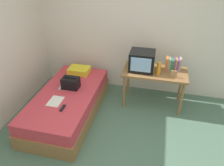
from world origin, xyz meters
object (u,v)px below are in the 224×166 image
at_px(magazine, 55,101).
at_px(remote_silver, 61,87).
at_px(tv, 142,61).
at_px(handbag, 71,83).
at_px(water_bottle, 159,68).
at_px(book_row, 173,64).
at_px(pillow, 79,70).
at_px(bed, 68,104).
at_px(desk, 155,75).
at_px(picture_frame, 174,74).
at_px(remote_dark, 63,108).

xyz_separation_m(magazine, remote_silver, (-0.09, 0.40, 0.01)).
height_order(tv, handbag, tv).
bearing_deg(tv, magazine, -142.80).
bearing_deg(water_bottle, tv, 162.30).
relative_size(book_row, handbag, 0.91).
bearing_deg(book_row, pillow, -176.65).
distance_m(handbag, remote_silver, 0.21).
relative_size(bed, pillow, 4.86).
height_order(bed, handbag, handbag).
bearing_deg(handbag, book_row, 20.77).
bearing_deg(book_row, bed, -154.74).
distance_m(desk, pillow, 1.51).
xyz_separation_m(book_row, pillow, (-1.81, -0.11, -0.30)).
xyz_separation_m(desk, water_bottle, (0.06, -0.10, 0.21)).
bearing_deg(water_bottle, book_row, 44.27).
bearing_deg(magazine, picture_frame, 23.95).
relative_size(water_bottle, book_row, 0.86).
bearing_deg(desk, magazine, -147.47).
bearing_deg(remote_dark, picture_frame, 30.31).
relative_size(handbag, remote_silver, 2.08).
distance_m(tv, water_bottle, 0.33).
height_order(remote_dark, remote_silver, same).
xyz_separation_m(desk, magazine, (-1.54, -0.98, -0.15)).
bearing_deg(water_bottle, desk, 120.04).
bearing_deg(picture_frame, handbag, -168.07).
bearing_deg(water_bottle, bed, -158.68).
height_order(handbag, remote_dark, handbag).
height_order(pillow, magazine, pillow).
height_order(pillow, remote_dark, pillow).
distance_m(desk, remote_dark, 1.76).
xyz_separation_m(bed, remote_dark, (0.12, -0.43, 0.25)).
relative_size(water_bottle, pillow, 0.57).
bearing_deg(handbag, remote_dark, -79.97).
distance_m(handbag, remote_dark, 0.61).
bearing_deg(handbag, picture_frame, 11.93).
relative_size(desk, magazine, 4.00).
bearing_deg(pillow, water_bottle, -4.93).
bearing_deg(pillow, tv, -1.62).
bearing_deg(handbag, tv, 23.67).
bearing_deg(pillow, desk, -1.17).
relative_size(picture_frame, pillow, 0.31).
height_order(book_row, remote_silver, book_row).
relative_size(bed, picture_frame, 15.81).
bearing_deg(desk, remote_silver, -160.33).
bearing_deg(bed, remote_dark, -73.95).
bearing_deg(remote_dark, pillow, 97.96).
distance_m(tv, remote_dark, 1.62).
bearing_deg(water_bottle, remote_dark, -143.88).
xyz_separation_m(book_row, magazine, (-1.84, -1.12, -0.35)).
height_order(bed, magazine, magazine).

